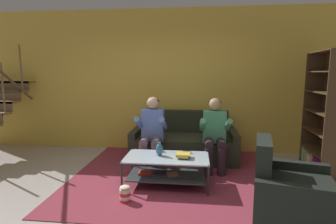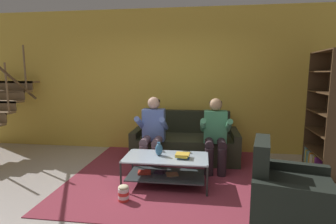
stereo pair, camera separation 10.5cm
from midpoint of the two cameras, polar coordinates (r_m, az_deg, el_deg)
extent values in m
plane|color=#AAA19D|center=(3.46, -5.85, -19.44)|extent=(16.80, 16.80, 0.00)
cube|color=gold|center=(5.48, -0.06, 6.72)|extent=(8.40, 0.12, 2.90)
cube|color=brown|center=(6.32, -31.43, 3.90)|extent=(1.01, 0.27, 0.04)
cube|color=brown|center=(6.23, -32.09, 3.15)|extent=(1.01, 0.02, 0.18)
cube|color=brown|center=(6.53, -30.08, 5.71)|extent=(1.01, 0.27, 0.04)
cube|color=brown|center=(6.43, -30.70, 5.00)|extent=(1.01, 0.02, 0.18)
cylinder|color=brown|center=(5.61, -31.21, 4.59)|extent=(0.04, 0.04, 0.90)
cylinder|color=brown|center=(6.03, -28.29, 8.45)|extent=(0.04, 0.04, 0.90)
cube|color=#2B2E1F|center=(5.01, 4.39, -7.72)|extent=(1.68, 0.91, 0.45)
cube|color=black|center=(5.26, 4.67, -1.99)|extent=(1.68, 0.18, 0.43)
cube|color=#2B2E1F|center=(5.12, -5.84, -6.68)|extent=(0.13, 0.91, 0.57)
cube|color=#2B2E1F|center=(5.02, 14.83, -7.21)|extent=(0.13, 0.91, 0.57)
cylinder|color=#604851|center=(4.36, -4.60, -10.19)|extent=(0.14, 0.14, 0.45)
cylinder|color=#604851|center=(4.33, -1.97, -10.33)|extent=(0.14, 0.14, 0.45)
cylinder|color=#604851|center=(4.45, -4.16, -6.23)|extent=(0.14, 0.42, 0.14)
cylinder|color=#604851|center=(4.42, -1.60, -6.33)|extent=(0.14, 0.42, 0.14)
cube|color=#5A71B3|center=(4.58, -2.43, -2.78)|extent=(0.38, 0.22, 0.55)
cylinder|color=#5A71B3|center=(4.44, -5.43, -2.45)|extent=(0.09, 0.49, 0.31)
cylinder|color=#5A71B3|center=(4.37, -0.22, -2.60)|extent=(0.09, 0.49, 0.31)
sphere|color=tan|center=(4.52, -2.46, 1.97)|extent=(0.21, 0.21, 0.21)
ellipsoid|color=black|center=(4.54, -2.42, 2.32)|extent=(0.21, 0.21, 0.13)
cylinder|color=#2B1E24|center=(4.27, 9.63, -10.69)|extent=(0.14, 0.14, 0.45)
cylinder|color=#2B1E24|center=(4.29, 12.35, -10.71)|extent=(0.14, 0.14, 0.45)
cylinder|color=#2B1E24|center=(4.37, 9.64, -6.62)|extent=(0.14, 0.42, 0.14)
cylinder|color=#2B1E24|center=(4.38, 12.27, -6.66)|extent=(0.14, 0.42, 0.14)
cube|color=#468D64|center=(4.52, 10.89, -3.14)|extent=(0.38, 0.22, 0.54)
cylinder|color=#468D64|center=(4.33, 8.35, -2.87)|extent=(0.09, 0.49, 0.31)
cylinder|color=#468D64|center=(4.35, 13.72, -2.96)|extent=(0.09, 0.49, 0.31)
sphere|color=tan|center=(4.46, 11.03, 1.60)|extent=(0.21, 0.21, 0.21)
ellipsoid|color=black|center=(4.48, 11.02, 1.97)|extent=(0.21, 0.21, 0.13)
cube|color=#A9BAC9|center=(3.82, 0.40, -9.81)|extent=(1.20, 0.63, 0.02)
cube|color=#353F41|center=(3.92, 0.40, -13.55)|extent=(1.10, 0.58, 0.02)
cylinder|color=#292F2C|center=(3.73, -9.43, -13.75)|extent=(0.03, 0.03, 0.43)
cylinder|color=#292F2C|center=(3.59, 9.38, -14.70)|extent=(0.03, 0.03, 0.43)
cylinder|color=#292F2C|center=(4.28, -7.01, -10.75)|extent=(0.03, 0.03, 0.43)
cylinder|color=#292F2C|center=(4.15, 9.14, -11.41)|extent=(0.03, 0.03, 0.43)
cube|color=red|center=(3.96, -4.39, -12.96)|extent=(0.21, 0.17, 0.03)
cube|color=#2C1D2F|center=(3.97, -1.00, -12.94)|extent=(0.17, 0.15, 0.02)
cube|color=#9F6A43|center=(3.89, 1.72, -13.40)|extent=(0.20, 0.17, 0.02)
cube|color=maroon|center=(4.42, 2.52, -12.93)|extent=(3.19, 3.20, 0.01)
cube|color=slate|center=(4.42, 2.52, -12.91)|extent=(1.76, 1.76, 0.00)
ellipsoid|color=#316289|center=(3.84, -1.21, -8.18)|extent=(0.11, 0.11, 0.18)
cylinder|color=#316289|center=(3.82, -1.21, -6.88)|extent=(0.05, 0.05, 0.04)
cube|color=blue|center=(3.77, 4.14, -9.79)|extent=(0.18, 0.15, 0.02)
cube|color=gold|center=(3.75, 3.97, -9.48)|extent=(0.20, 0.20, 0.03)
cube|color=gold|center=(3.75, 4.01, -9.12)|extent=(0.20, 0.19, 0.02)
cube|color=#4C3520|center=(5.38, 30.06, 0.58)|extent=(0.34, 0.04, 1.97)
cube|color=#4C3520|center=(5.16, 30.95, -10.94)|extent=(0.39, 0.94, 0.02)
cube|color=#4C3520|center=(5.07, 31.22, -7.53)|extent=(0.39, 0.94, 0.02)
cube|color=#4C3520|center=(4.99, 31.51, -3.89)|extent=(0.39, 0.94, 0.02)
cube|color=#4C3520|center=(4.94, 31.81, -0.16)|extent=(0.39, 0.94, 0.02)
cube|color=#4C3520|center=(4.91, 32.11, 3.63)|extent=(0.39, 0.94, 0.02)
cube|color=#4C3520|center=(4.90, 32.41, 7.45)|extent=(0.39, 0.94, 0.02)
cube|color=#4C3520|center=(4.91, 32.71, 11.15)|extent=(0.39, 0.94, 0.02)
cube|color=#6F9EB9|center=(5.49, 29.41, -8.09)|extent=(0.27, 0.07, 0.27)
cube|color=gold|center=(5.44, 29.36, -8.44)|extent=(0.22, 0.06, 0.24)
cube|color=teal|center=(5.39, 29.81, -8.71)|extent=(0.27, 0.07, 0.22)
cube|color=#74A3BC|center=(5.34, 30.06, -8.70)|extent=(0.28, 0.06, 0.25)
cube|color=gold|center=(5.31, 30.26, -9.11)|extent=(0.29, 0.05, 0.20)
cube|color=orange|center=(5.27, 30.10, -9.01)|extent=(0.24, 0.04, 0.24)
cube|color=silver|center=(5.23, 30.51, -9.27)|extent=(0.28, 0.07, 0.22)
cube|color=silver|center=(5.17, 30.65, -9.51)|extent=(0.27, 0.06, 0.21)
cube|color=#947853|center=(5.12, 30.79, -9.77)|extent=(0.26, 0.06, 0.20)
cube|color=#B2A947|center=(5.08, 31.23, -9.54)|extent=(0.30, 0.06, 0.27)
cube|color=purple|center=(5.03, 31.22, -9.86)|extent=(0.26, 0.06, 0.24)
cube|color=black|center=(3.34, 26.17, -17.08)|extent=(0.95, 0.80, 0.45)
cube|color=black|center=(3.16, 20.61, -9.53)|extent=(0.30, 0.65, 0.44)
cube|color=black|center=(2.99, 26.91, -19.19)|extent=(0.83, 0.30, 0.55)
cube|color=black|center=(3.66, 25.69, -13.92)|extent=(0.83, 0.30, 0.55)
cylinder|color=red|center=(3.55, -8.75, -18.35)|extent=(0.14, 0.14, 0.04)
cylinder|color=white|center=(3.53, -8.76, -17.71)|extent=(0.14, 0.14, 0.04)
cylinder|color=red|center=(3.51, -8.78, -17.07)|extent=(0.14, 0.14, 0.04)
cylinder|color=white|center=(3.49, -8.80, -16.42)|extent=(0.14, 0.14, 0.04)
ellipsoid|color=beige|center=(3.48, -8.81, -15.83)|extent=(0.13, 0.13, 0.05)
camera|label=1|loc=(0.05, -89.25, 0.11)|focal=28.00mm
camera|label=2|loc=(0.05, 90.75, -0.11)|focal=28.00mm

